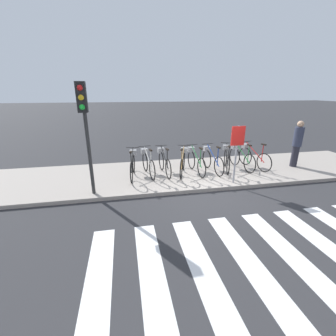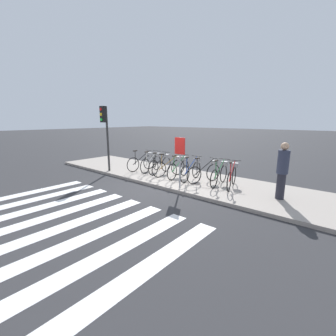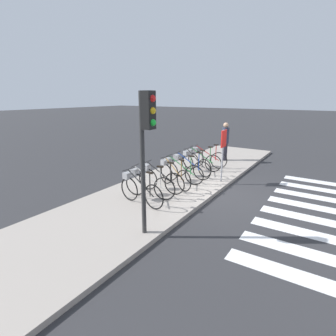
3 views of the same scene
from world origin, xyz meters
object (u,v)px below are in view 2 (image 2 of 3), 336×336
(parked_bicycle_2, at_px, (161,164))
(parked_bicycle_4, at_px, (180,167))
(sign_post, at_px, (180,154))
(parked_bicycle_3, at_px, (170,166))
(traffic_light, at_px, (105,125))
(parked_bicycle_6, at_px, (206,171))
(parked_bicycle_8, at_px, (232,175))
(parked_bicycle_0, at_px, (143,161))
(parked_bicycle_7, at_px, (220,173))
(parked_bicycle_5, at_px, (192,169))
(pedestrian, at_px, (282,170))
(parked_bicycle_1, at_px, (152,162))

(parked_bicycle_2, relative_size, parked_bicycle_4, 1.00)
(parked_bicycle_4, height_order, sign_post, sign_post)
(parked_bicycle_3, distance_m, traffic_light, 3.73)
(parked_bicycle_6, xyz_separation_m, parked_bicycle_8, (1.11, 0.04, 0.00))
(parked_bicycle_3, distance_m, parked_bicycle_8, 2.87)
(parked_bicycle_0, relative_size, parked_bicycle_3, 1.05)
(parked_bicycle_4, height_order, parked_bicycle_8, same)
(parked_bicycle_7, distance_m, sign_post, 1.84)
(parked_bicycle_2, relative_size, parked_bicycle_5, 1.00)
(parked_bicycle_0, xyz_separation_m, parked_bicycle_3, (1.80, -0.01, 0.00))
(parked_bicycle_2, height_order, parked_bicycle_5, same)
(parked_bicycle_4, relative_size, traffic_light, 0.54)
(parked_bicycle_7, distance_m, pedestrian, 2.30)
(parked_bicycle_2, height_order, parked_bicycle_8, same)
(parked_bicycle_0, xyz_separation_m, parked_bicycle_2, (1.13, 0.11, 0.00))
(parked_bicycle_5, relative_size, parked_bicycle_6, 1.05)
(parked_bicycle_8, height_order, sign_post, sign_post)
(parked_bicycle_2, bearing_deg, parked_bicycle_0, -174.29)
(parked_bicycle_0, height_order, sign_post, sign_post)
(parked_bicycle_4, bearing_deg, parked_bicycle_5, 1.26)
(parked_bicycle_0, distance_m, parked_bicycle_2, 1.14)
(parked_bicycle_7, bearing_deg, parked_bicycle_5, -175.07)
(pedestrian, bearing_deg, parked_bicycle_1, 178.16)
(parked_bicycle_2, bearing_deg, pedestrian, -1.99)
(parked_bicycle_7, bearing_deg, pedestrian, -5.48)
(parked_bicycle_0, relative_size, parked_bicycle_4, 1.00)
(sign_post, bearing_deg, parked_bicycle_6, 75.56)
(parked_bicycle_4, distance_m, traffic_light, 4.15)
(pedestrian, bearing_deg, parked_bicycle_2, 178.01)
(parked_bicycle_4, height_order, parked_bicycle_7, same)
(parked_bicycle_0, xyz_separation_m, parked_bicycle_5, (2.93, 0.04, 0.00))
(parked_bicycle_1, bearing_deg, parked_bicycle_4, -3.08)
(parked_bicycle_7, xyz_separation_m, traffic_light, (-5.38, -1.41, 1.79))
(parked_bicycle_5, xyz_separation_m, parked_bicycle_6, (0.63, 0.05, 0.00))
(parked_bicycle_0, bearing_deg, traffic_light, -133.90)
(parked_bicycle_3, xyz_separation_m, parked_bicycle_4, (0.49, 0.04, 0.00))
(parked_bicycle_1, xyz_separation_m, parked_bicycle_5, (2.39, -0.08, 0.00))
(parked_bicycle_8, bearing_deg, parked_bicycle_3, -177.13)
(parked_bicycle_1, height_order, parked_bicycle_2, same)
(parked_bicycle_1, distance_m, parked_bicycle_2, 0.59)
(parked_bicycle_1, distance_m, parked_bicycle_7, 3.62)
(parked_bicycle_4, bearing_deg, sign_post, -52.80)
(pedestrian, height_order, traffic_light, traffic_light)
(parked_bicycle_7, xyz_separation_m, parked_bicycle_8, (0.51, -0.01, 0.00))
(parked_bicycle_3, height_order, pedestrian, pedestrian)
(parked_bicycle_3, xyz_separation_m, parked_bicycle_8, (2.87, 0.14, 0.00))
(parked_bicycle_4, bearing_deg, parked_bicycle_3, -175.55)
(parked_bicycle_8, xyz_separation_m, pedestrian, (1.72, -0.20, 0.51))
(parked_bicycle_0, xyz_separation_m, pedestrian, (6.40, -0.07, 0.51))
(sign_post, bearing_deg, parked_bicycle_2, 147.78)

